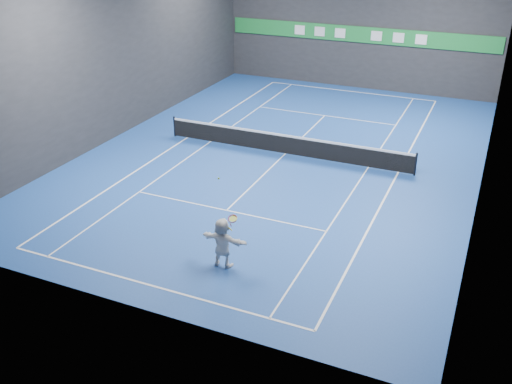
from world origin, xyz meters
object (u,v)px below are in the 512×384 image
at_px(tennis_net, 285,144).
at_px(tennis_racket, 232,220).
at_px(player, 223,243).
at_px(tennis_ball, 219,178).

distance_m(tennis_net, tennis_racket, 10.16).
bearing_deg(tennis_net, tennis_racket, -78.69).
bearing_deg(tennis_racket, player, -172.19).
bearing_deg(tennis_net, tennis_ball, -81.39).
relative_size(tennis_net, tennis_racket, 19.67).
bearing_deg(player, tennis_net, -79.99).
xyz_separation_m(player, tennis_net, (-1.63, 9.94, -0.33)).
relative_size(player, tennis_ball, 26.73).
bearing_deg(tennis_ball, tennis_racket, -12.44).
relative_size(player, tennis_net, 0.14).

